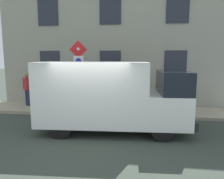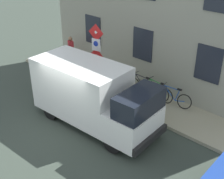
% 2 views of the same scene
% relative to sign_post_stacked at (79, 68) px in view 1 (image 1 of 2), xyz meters
% --- Properties ---
extents(ground_plane, '(80.00, 80.00, 0.00)m').
position_rel_sign_post_stacked_xyz_m(ground_plane, '(-2.51, -1.18, -2.17)').
color(ground_plane, '#343E35').
extents(sidewalk_slab, '(2.07, 14.06, 0.14)m').
position_rel_sign_post_stacked_xyz_m(sidewalk_slab, '(0.83, -1.18, -2.10)').
color(sidewalk_slab, '#9C977A').
rests_on(sidewalk_slab, ground_plane).
extents(building_facade, '(0.75, 12.06, 7.04)m').
position_rel_sign_post_stacked_xyz_m(building_facade, '(2.21, -1.18, 1.36)').
color(building_facade, gray).
rests_on(building_facade, ground_plane).
extents(sign_post_stacked, '(0.19, 0.55, 3.13)m').
position_rel_sign_post_stacked_xyz_m(sign_post_stacked, '(0.00, 0.00, 0.00)').
color(sign_post_stacked, '#474C47').
rests_on(sign_post_stacked, sidewalk_slab).
extents(delivery_van, '(2.28, 5.43, 2.50)m').
position_rel_sign_post_stacked_xyz_m(delivery_van, '(-1.91, -1.69, -0.83)').
color(delivery_van, white).
rests_on(delivery_van, ground_plane).
extents(bicycle_blue, '(0.49, 1.71, 0.89)m').
position_rel_sign_post_stacked_xyz_m(bicycle_blue, '(1.31, -3.37, -1.66)').
color(bicycle_blue, black).
rests_on(bicycle_blue, sidewalk_slab).
extents(bicycle_green, '(0.46, 1.72, 0.89)m').
position_rel_sign_post_stacked_xyz_m(bicycle_green, '(1.32, -2.54, -1.66)').
color(bicycle_green, black).
rests_on(bicycle_green, sidewalk_slab).
extents(bicycle_black, '(0.46, 1.71, 0.89)m').
position_rel_sign_post_stacked_xyz_m(bicycle_black, '(1.32, -1.71, -1.66)').
color(bicycle_black, black).
rests_on(bicycle_black, sidewalk_slab).
extents(pedestrian, '(0.42, 0.48, 1.72)m').
position_rel_sign_post_stacked_xyz_m(pedestrian, '(1.04, 3.09, -1.10)').
color(pedestrian, '#262B47').
rests_on(pedestrian, sidewalk_slab).
extents(litter_bin, '(0.44, 0.44, 0.90)m').
position_rel_sign_post_stacked_xyz_m(litter_bin, '(0.15, -2.03, -1.58)').
color(litter_bin, '#2D5133').
rests_on(litter_bin, sidewalk_slab).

